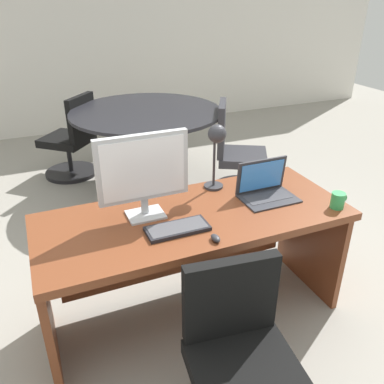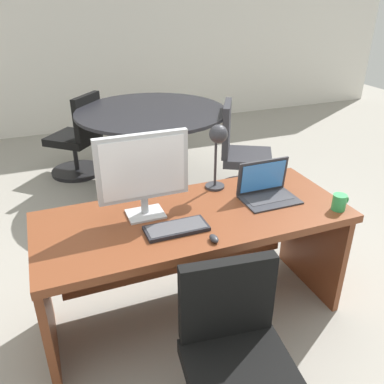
{
  "view_description": "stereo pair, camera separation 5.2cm",
  "coord_description": "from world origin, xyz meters",
  "px_view_note": "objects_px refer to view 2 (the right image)",
  "views": [
    {
      "loc": [
        -0.76,
        -1.76,
        1.84
      ],
      "look_at": [
        0.0,
        0.04,
        0.85
      ],
      "focal_mm": 37.45,
      "sensor_mm": 36.0,
      "label": 1
    },
    {
      "loc": [
        -0.71,
        -1.78,
        1.84
      ],
      "look_at": [
        0.0,
        0.04,
        0.85
      ],
      "focal_mm": 37.45,
      "sensor_mm": 36.0,
      "label": 2
    }
  ],
  "objects_px": {
    "keyboard": "(176,228)",
    "meeting_chair_near": "(78,143)",
    "mouse": "(214,239)",
    "desk_lamp": "(218,143)",
    "meeting_table": "(152,129)",
    "meeting_chair_far": "(241,159)",
    "desk": "(192,239)",
    "monitor": "(143,170)",
    "laptop": "(266,186)",
    "office_chair": "(237,373)",
    "coffee_mug": "(339,202)"
  },
  "relations": [
    {
      "from": "desk_lamp",
      "to": "meeting_chair_near",
      "type": "bearing_deg",
      "value": 105.2
    },
    {
      "from": "meeting_table",
      "to": "laptop",
      "type": "bearing_deg",
      "value": -84.74
    },
    {
      "from": "desk",
      "to": "coffee_mug",
      "type": "relative_size",
      "value": 16.79
    },
    {
      "from": "desk_lamp",
      "to": "meeting_chair_far",
      "type": "height_order",
      "value": "desk_lamp"
    },
    {
      "from": "mouse",
      "to": "meeting_chair_near",
      "type": "xyz_separation_m",
      "value": [
        -0.35,
        2.76,
        -0.39
      ]
    },
    {
      "from": "desk_lamp",
      "to": "office_chair",
      "type": "relative_size",
      "value": 0.51
    },
    {
      "from": "monitor",
      "to": "mouse",
      "type": "bearing_deg",
      "value": -56.73
    },
    {
      "from": "keyboard",
      "to": "meeting_table",
      "type": "xyz_separation_m",
      "value": [
        0.45,
        2.01,
        -0.13
      ]
    },
    {
      "from": "coffee_mug",
      "to": "office_chair",
      "type": "bearing_deg",
      "value": -151.13
    },
    {
      "from": "keyboard",
      "to": "meeting_chair_near",
      "type": "bearing_deg",
      "value": 94.76
    },
    {
      "from": "meeting_table",
      "to": "meeting_chair_near",
      "type": "height_order",
      "value": "meeting_chair_near"
    },
    {
      "from": "meeting_chair_far",
      "to": "meeting_table",
      "type": "bearing_deg",
      "value": 151.06
    },
    {
      "from": "desk_lamp",
      "to": "meeting_table",
      "type": "distance_m",
      "value": 1.7
    },
    {
      "from": "laptop",
      "to": "mouse",
      "type": "relative_size",
      "value": 4.6
    },
    {
      "from": "laptop",
      "to": "mouse",
      "type": "height_order",
      "value": "laptop"
    },
    {
      "from": "keyboard",
      "to": "meeting_chair_far",
      "type": "relative_size",
      "value": 0.36
    },
    {
      "from": "mouse",
      "to": "desk_lamp",
      "type": "height_order",
      "value": "desk_lamp"
    },
    {
      "from": "meeting_chair_far",
      "to": "desk",
      "type": "bearing_deg",
      "value": -127.23
    },
    {
      "from": "monitor",
      "to": "coffee_mug",
      "type": "distance_m",
      "value": 1.11
    },
    {
      "from": "office_chair",
      "to": "meeting_chair_near",
      "type": "distance_m",
      "value": 3.21
    },
    {
      "from": "desk",
      "to": "meeting_chair_far",
      "type": "xyz_separation_m",
      "value": [
        1.08,
        1.42,
        -0.19
      ]
    },
    {
      "from": "monitor",
      "to": "meeting_chair_near",
      "type": "bearing_deg",
      "value": 92.63
    },
    {
      "from": "mouse",
      "to": "meeting_chair_far",
      "type": "height_order",
      "value": "meeting_chair_far"
    },
    {
      "from": "monitor",
      "to": "meeting_chair_near",
      "type": "xyz_separation_m",
      "value": [
        -0.11,
        2.39,
        -0.64
      ]
    },
    {
      "from": "mouse",
      "to": "desk_lamp",
      "type": "distance_m",
      "value": 0.65
    },
    {
      "from": "laptop",
      "to": "keyboard",
      "type": "bearing_deg",
      "value": -165.19
    },
    {
      "from": "laptop",
      "to": "coffee_mug",
      "type": "relative_size",
      "value": 3.16
    },
    {
      "from": "desk_lamp",
      "to": "coffee_mug",
      "type": "bearing_deg",
      "value": -42.47
    },
    {
      "from": "coffee_mug",
      "to": "meeting_chair_far",
      "type": "xyz_separation_m",
      "value": [
        0.3,
        1.71,
        -0.43
      ]
    },
    {
      "from": "laptop",
      "to": "mouse",
      "type": "bearing_deg",
      "value": -145.75
    },
    {
      "from": "monitor",
      "to": "laptop",
      "type": "height_order",
      "value": "monitor"
    },
    {
      "from": "desk",
      "to": "desk_lamp",
      "type": "xyz_separation_m",
      "value": [
        0.24,
        0.2,
        0.5
      ]
    },
    {
      "from": "keyboard",
      "to": "meeting_chair_near",
      "type": "height_order",
      "value": "meeting_chair_near"
    },
    {
      "from": "office_chair",
      "to": "meeting_chair_far",
      "type": "relative_size",
      "value": 0.91
    },
    {
      "from": "monitor",
      "to": "desk",
      "type": "bearing_deg",
      "value": -10.04
    },
    {
      "from": "desk_lamp",
      "to": "meeting_table",
      "type": "bearing_deg",
      "value": 87.92
    },
    {
      "from": "keyboard",
      "to": "mouse",
      "type": "bearing_deg",
      "value": -49.98
    },
    {
      "from": "monitor",
      "to": "meeting_chair_far",
      "type": "bearing_deg",
      "value": 45.86
    },
    {
      "from": "mouse",
      "to": "coffee_mug",
      "type": "bearing_deg",
      "value": 2.65
    },
    {
      "from": "desk",
      "to": "meeting_table",
      "type": "xyz_separation_m",
      "value": [
        0.3,
        1.85,
        0.08
      ]
    },
    {
      "from": "monitor",
      "to": "desk_lamp",
      "type": "xyz_separation_m",
      "value": [
        0.5,
        0.15,
        0.03
      ]
    },
    {
      "from": "laptop",
      "to": "mouse",
      "type": "xyz_separation_m",
      "value": [
        -0.48,
        -0.33,
        -0.05
      ]
    },
    {
      "from": "coffee_mug",
      "to": "office_chair",
      "type": "xyz_separation_m",
      "value": [
        -0.86,
        -0.48,
        -0.45
      ]
    },
    {
      "from": "keyboard",
      "to": "office_chair",
      "type": "distance_m",
      "value": 0.74
    },
    {
      "from": "keyboard",
      "to": "office_chair",
      "type": "bearing_deg",
      "value": -84.08
    },
    {
      "from": "monitor",
      "to": "meeting_chair_near",
      "type": "relative_size",
      "value": 0.55
    },
    {
      "from": "keyboard",
      "to": "meeting_chair_far",
      "type": "xyz_separation_m",
      "value": [
        1.22,
        1.58,
        -0.39
      ]
    },
    {
      "from": "keyboard",
      "to": "meeting_chair_far",
      "type": "bearing_deg",
      "value": 52.23
    },
    {
      "from": "laptop",
      "to": "office_chair",
      "type": "height_order",
      "value": "laptop"
    },
    {
      "from": "meeting_chair_far",
      "to": "monitor",
      "type": "bearing_deg",
      "value": -134.14
    }
  ]
}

